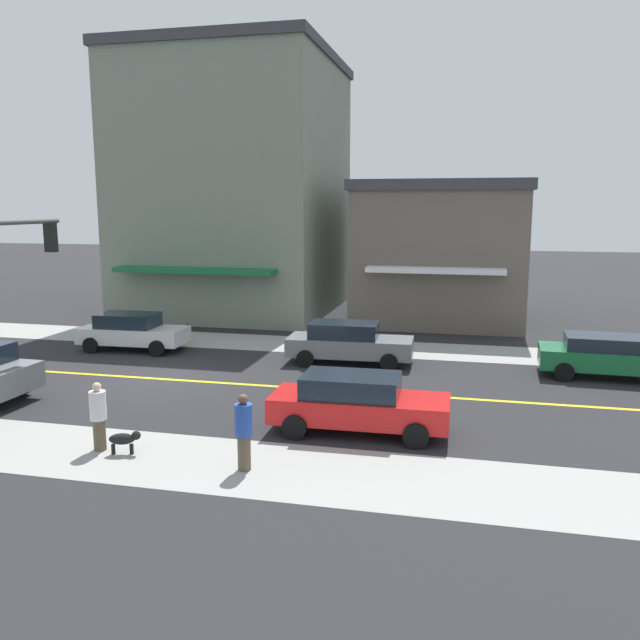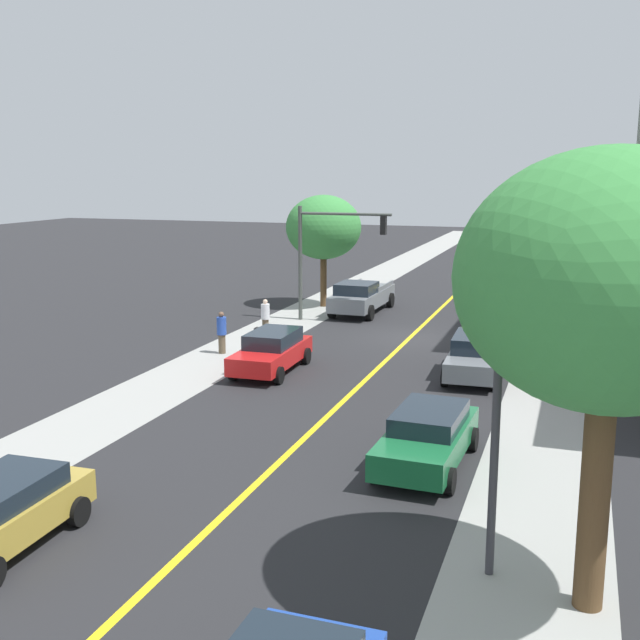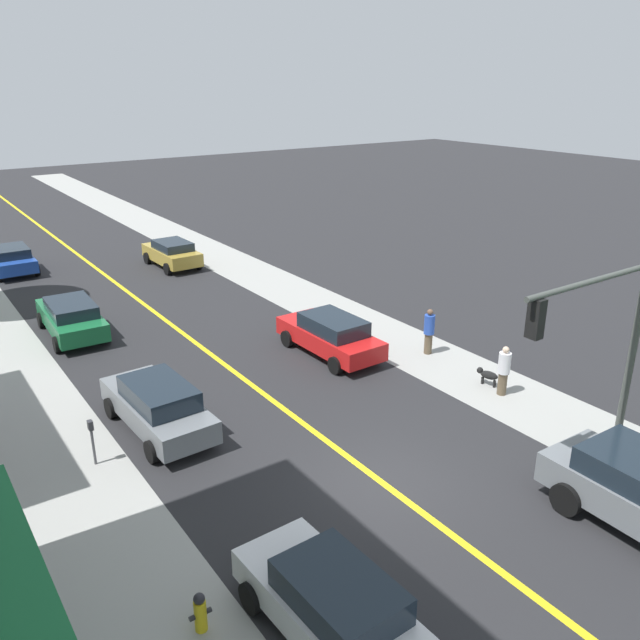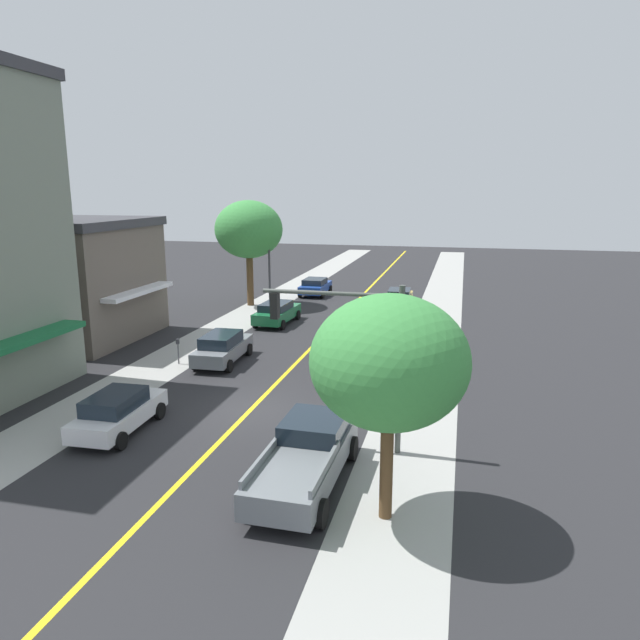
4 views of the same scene
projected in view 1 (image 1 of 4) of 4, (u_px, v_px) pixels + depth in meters
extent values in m
plane|color=#262628|center=(162.00, 379.00, 22.38)|extent=(140.00, 140.00, 0.00)
cube|color=#9E9E99|center=(230.00, 341.00, 28.65)|extent=(3.18, 126.00, 0.01)
cube|color=#9E9E99|center=(39.00, 446.00, 16.10)|extent=(3.18, 126.00, 0.01)
cube|color=yellow|center=(162.00, 379.00, 22.38)|extent=(0.20, 126.00, 0.00)
cube|color=gray|center=(238.00, 191.00, 36.25)|extent=(11.34, 10.49, 13.29)
cube|color=#38383D|center=(235.00, 60.00, 35.05)|extent=(11.64, 10.79, 0.50)
cube|color=#196638|center=(194.00, 270.00, 30.95)|extent=(1.09, 7.97, 0.24)
cube|color=#665B51|center=(441.00, 255.00, 34.30)|extent=(9.46, 8.17, 6.55)
cube|color=#38383D|center=(443.00, 187.00, 33.69)|extent=(9.76, 8.47, 0.50)
cube|color=silver|center=(435.00, 270.00, 29.37)|extent=(0.93, 6.21, 0.24)
cylinder|color=yellow|center=(188.00, 335.00, 28.28)|extent=(0.24, 0.24, 0.66)
sphere|color=#232328|center=(188.00, 326.00, 28.21)|extent=(0.22, 0.22, 0.22)
cylinder|color=#232328|center=(190.00, 333.00, 28.44)|extent=(0.10, 0.10, 0.10)
cylinder|color=#232328|center=(187.00, 335.00, 28.11)|extent=(0.10, 0.10, 0.10)
cylinder|color=#4C4C51|center=(341.00, 338.00, 26.68)|extent=(0.07, 0.07, 1.05)
cube|color=#2D2D33|center=(341.00, 322.00, 26.57)|extent=(0.12, 0.18, 0.26)
cylinder|color=#474C47|center=(6.00, 223.00, 18.32)|extent=(4.67, 0.14, 0.14)
cube|color=black|center=(51.00, 237.00, 20.26)|extent=(0.26, 0.32, 0.90)
sphere|color=red|center=(50.00, 228.00, 20.20)|extent=(0.20, 0.20, 0.20)
sphere|color=yellow|center=(51.00, 237.00, 20.26)|extent=(0.20, 0.20, 0.20)
sphere|color=green|center=(51.00, 247.00, 20.31)|extent=(0.20, 0.20, 0.20)
cube|color=red|center=(360.00, 408.00, 17.04)|extent=(1.86, 4.65, 0.65)
cube|color=#19232D|center=(351.00, 385.00, 16.98)|extent=(1.60, 2.52, 0.55)
cylinder|color=black|center=(420.00, 414.00, 17.63)|extent=(0.23, 0.64, 0.64)
cylinder|color=black|center=(416.00, 436.00, 15.94)|extent=(0.23, 0.64, 0.64)
cylinder|color=black|center=(310.00, 406.00, 18.26)|extent=(0.23, 0.64, 0.64)
cylinder|color=black|center=(295.00, 427.00, 16.56)|extent=(0.23, 0.64, 0.64)
cube|color=slate|center=(350.00, 346.00, 24.46)|extent=(1.91, 4.71, 0.67)
cube|color=#19232D|center=(344.00, 330.00, 24.39)|extent=(1.62, 2.56, 0.57)
cylinder|color=black|center=(393.00, 352.00, 25.06)|extent=(0.25, 0.65, 0.64)
cylinder|color=black|center=(389.00, 362.00, 23.39)|extent=(0.25, 0.65, 0.64)
cylinder|color=black|center=(315.00, 349.00, 25.64)|extent=(0.25, 0.65, 0.64)
cylinder|color=black|center=(305.00, 359.00, 23.96)|extent=(0.25, 0.65, 0.64)
cube|color=#196638|center=(610.00, 359.00, 22.43)|extent=(2.02, 4.73, 0.68)
cube|color=#19232D|center=(604.00, 342.00, 22.39)|extent=(1.71, 2.58, 0.47)
cylinder|color=black|center=(560.00, 360.00, 23.76)|extent=(0.25, 0.65, 0.64)
cylinder|color=black|center=(564.00, 372.00, 22.02)|extent=(0.25, 0.65, 0.64)
cube|color=silver|center=(134.00, 335.00, 26.75)|extent=(1.86, 4.37, 0.64)
cube|color=#19232D|center=(128.00, 320.00, 26.68)|extent=(1.59, 2.38, 0.56)
cylinder|color=black|center=(175.00, 340.00, 27.35)|extent=(0.24, 0.65, 0.64)
cylinder|color=black|center=(157.00, 348.00, 25.69)|extent=(0.24, 0.65, 0.64)
cylinder|color=black|center=(113.00, 337.00, 27.91)|extent=(0.24, 0.65, 0.64)
cylinder|color=black|center=(91.00, 345.00, 26.25)|extent=(0.24, 0.65, 0.64)
cylinder|color=black|center=(20.00, 383.00, 20.41)|extent=(0.29, 0.80, 0.80)
cylinder|color=brown|center=(244.00, 453.00, 14.62)|extent=(0.29, 0.29, 0.80)
cylinder|color=#284CB2|center=(243.00, 420.00, 14.49)|extent=(0.39, 0.39, 0.73)
sphere|color=brown|center=(243.00, 399.00, 14.41)|extent=(0.23, 0.23, 0.23)
cylinder|color=brown|center=(100.00, 435.00, 15.82)|extent=(0.30, 0.30, 0.77)
cylinder|color=silver|center=(98.00, 405.00, 15.70)|extent=(0.40, 0.40, 0.70)
sphere|color=beige|center=(97.00, 387.00, 15.62)|extent=(0.22, 0.22, 0.22)
ellipsoid|color=black|center=(122.00, 439.00, 15.54)|extent=(0.43, 0.67, 0.27)
sphere|color=black|center=(136.00, 435.00, 15.54)|extent=(0.22, 0.22, 0.22)
cylinder|color=black|center=(132.00, 449.00, 15.60)|extent=(0.10, 0.10, 0.25)
cylinder|color=black|center=(113.00, 449.00, 15.58)|extent=(0.10, 0.10, 0.25)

